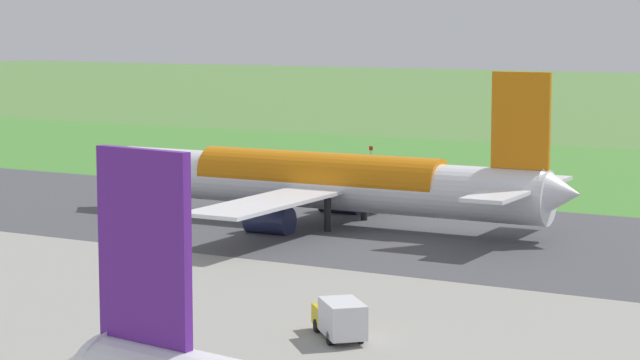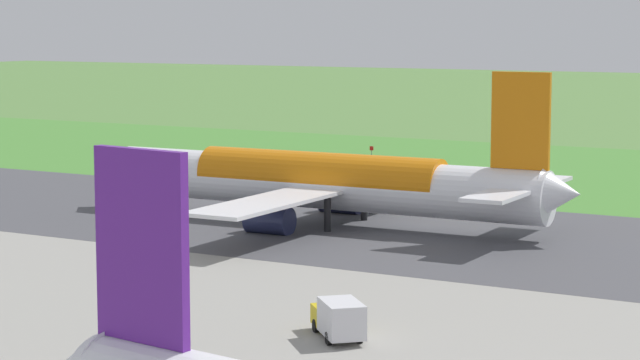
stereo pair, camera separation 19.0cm
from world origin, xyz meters
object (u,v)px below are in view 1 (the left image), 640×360
Objects in this scene: airliner_main at (323,182)px; no_stopping_sign at (371,153)px; service_truck_baggage at (340,318)px; traffic_cone_orange at (322,161)px.

no_stopping_sign is (22.16, -52.78, -2.95)m from airliner_main.
airliner_main reaches higher than service_truck_baggage.
service_truck_baggage is at bearing 120.49° from traffic_cone_orange.
no_stopping_sign is at bearing -143.71° from traffic_cone_orange.
traffic_cone_orange is (51.92, -88.17, -1.13)m from service_truck_baggage.
no_stopping_sign reaches higher than traffic_cone_orange.
airliner_main is 56.14m from traffic_cone_orange.
airliner_main is at bearing 112.77° from no_stopping_sign.
service_truck_baggage is (-23.92, 39.68, -2.95)m from airliner_main.
service_truck_baggage is 2.45× the size of no_stopping_sign.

